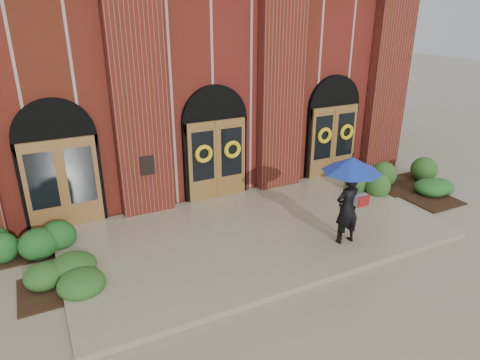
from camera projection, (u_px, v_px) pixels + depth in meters
ground at (258, 238)px, 11.57m from camera, size 90.00×90.00×0.00m
landing at (256, 233)px, 11.66m from camera, size 10.00×5.30×0.15m
church_building at (156, 68)px, 17.55m from camera, size 16.20×12.53×7.00m
man_with_umbrella at (350, 184)px, 10.50m from camera, size 1.52×1.52×2.31m
metal_post at (341, 221)px, 11.03m from camera, size 0.16×0.16×0.98m
hedge_wall_left at (43, 236)px, 10.95m from camera, size 2.74×1.10×0.70m
hedge_wall_right at (394, 176)px, 14.74m from camera, size 3.17×1.27×0.81m
hedge_front_left at (55, 280)px, 9.35m from camera, size 1.43×1.23×0.51m
hedge_front_right at (434, 194)px, 13.71m from camera, size 1.38×1.18×0.49m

